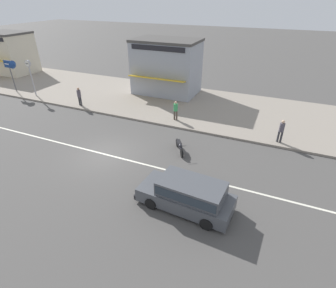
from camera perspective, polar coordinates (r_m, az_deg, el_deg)
The scene contains 12 objects.
ground_plane at distance 17.72m, azimuth -13.52°, elevation -2.20°, with size 160.00×160.00×0.00m, color #4C4947.
lane_centre_stripe at distance 17.72m, azimuth -13.52°, elevation -2.19°, with size 50.40×0.14×0.01m, color silver.
kerb_strip at distance 25.79m, azimuth 0.04°, elevation 9.25°, with size 68.00×10.00×0.15m, color gray.
minivan_dark_grey_0 at distance 12.81m, azimuth 4.38°, elevation -10.71°, with size 4.83×2.22×1.56m.
motorcycle_0 at distance 17.33m, azimuth 2.54°, elevation -0.45°, with size 1.19×1.67×0.80m.
street_clock at distance 29.71m, azimuth -27.91°, elevation 14.11°, with size 0.63×0.22×3.52m.
arrow_signboard at distance 31.63m, azimuth -30.72°, elevation 14.40°, with size 1.58×0.80×3.24m.
pedestrian_near_clock at distance 19.51m, azimuth 23.46°, elevation 2.91°, with size 0.34×0.34×1.66m.
pedestrian_mid_kerb at distance 21.35m, azimuth 1.67°, elevation 7.59°, with size 0.34×0.34×1.59m.
pedestrian_by_shop at distance 25.64m, azimuth -18.78°, elevation 10.04°, with size 0.34×0.34×1.69m.
shopfront_corner_warung at distance 27.52m, azimuth -0.32°, elevation 16.49°, with size 6.42×4.93×5.27m.
shopfront_mid_block at distance 40.74m, azimuth -31.22°, elevation 16.63°, with size 5.51×4.89×4.97m.
Camera 1 is at (9.62, -11.72, 9.17)m, focal length 28.00 mm.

